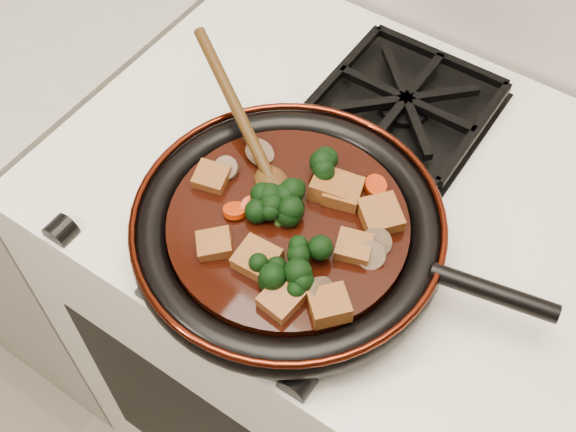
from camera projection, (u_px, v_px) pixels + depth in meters
The scene contains 31 objects.
stove at pixel (334, 329), 1.31m from camera, with size 0.76×0.60×0.90m, color white.
burner_grate_front at pixel (293, 244), 0.87m from camera, with size 0.23×0.23×0.03m, color black, non-canonical shape.
burner_grate_back at pixel (405, 104), 1.00m from camera, with size 0.23×0.23×0.03m, color black, non-canonical shape.
skillet at pixel (290, 229), 0.84m from camera, with size 0.49×0.37×0.05m.
braising_sauce at pixel (288, 226), 0.84m from camera, with size 0.28×0.28×0.02m, color black.
tofu_cube_0 at pixel (281, 300), 0.76m from camera, with size 0.04×0.04×0.02m, color brown.
tofu_cube_1 at pixel (215, 245), 0.80m from camera, with size 0.04×0.03×0.02m, color brown.
tofu_cube_2 at pixel (257, 260), 0.79m from camera, with size 0.04×0.04×0.02m, color brown.
tofu_cube_3 at pixel (329, 305), 0.76m from camera, with size 0.04×0.04×0.02m, color brown.
tofu_cube_4 at pixel (212, 178), 0.86m from camera, with size 0.04×0.04×0.02m, color brown.
tofu_cube_5 at pixel (380, 216), 0.83m from camera, with size 0.04×0.05×0.02m, color brown.
tofu_cube_6 at pixel (353, 248), 0.80m from camera, with size 0.04×0.04×0.02m, color brown.
tofu_cube_7 at pixel (331, 187), 0.85m from camera, with size 0.04×0.04×0.02m, color brown.
tofu_cube_8 at pixel (343, 192), 0.85m from camera, with size 0.04×0.04×0.02m, color brown.
broccoli_floret_0 at pixel (280, 218), 0.82m from camera, with size 0.06×0.06×0.05m, color black, non-canonical shape.
broccoli_floret_1 at pixel (305, 255), 0.79m from camera, with size 0.06×0.06×0.06m, color black, non-canonical shape.
broccoli_floret_2 at pixel (294, 286), 0.77m from camera, with size 0.06×0.06×0.05m, color black, non-canonical shape.
broccoli_floret_3 at pixel (264, 210), 0.83m from camera, with size 0.06×0.06×0.05m, color black, non-canonical shape.
broccoli_floret_4 at pixel (322, 169), 0.86m from camera, with size 0.06×0.06×0.06m, color black, non-canonical shape.
broccoli_floret_5 at pixel (288, 194), 0.84m from camera, with size 0.06×0.06×0.05m, color black, non-canonical shape.
broccoli_floret_6 at pixel (265, 273), 0.78m from camera, with size 0.06×0.06×0.06m, color black, non-canonical shape.
carrot_coin_0 at pixel (269, 180), 0.86m from camera, with size 0.03×0.03×0.01m, color #C12B05.
carrot_coin_1 at pixel (375, 185), 0.86m from camera, with size 0.03×0.03×0.01m, color #C12B05.
carrot_coin_2 at pixel (235, 211), 0.83m from camera, with size 0.03×0.03×0.01m, color #C12B05.
carrot_coin_3 at pixel (253, 208), 0.84m from camera, with size 0.03×0.03×0.01m, color #C12B05.
mushroom_slice_0 at pixel (226, 168), 0.87m from camera, with size 0.03×0.03×0.01m, color brown.
mushroom_slice_1 at pixel (371, 255), 0.80m from camera, with size 0.03×0.03×0.01m, color brown.
mushroom_slice_2 at pixel (376, 242), 0.81m from camera, with size 0.03×0.03×0.01m, color brown.
mushroom_slice_3 at pixel (322, 293), 0.77m from camera, with size 0.04×0.04×0.01m, color brown.
mushroom_slice_4 at pixel (260, 152), 0.88m from camera, with size 0.04×0.04×0.01m, color brown.
wooden_spoon at pixel (251, 138), 0.88m from camera, with size 0.14×0.10×0.23m.
Camera 1 is at (0.26, 1.16, 1.64)m, focal length 45.00 mm.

